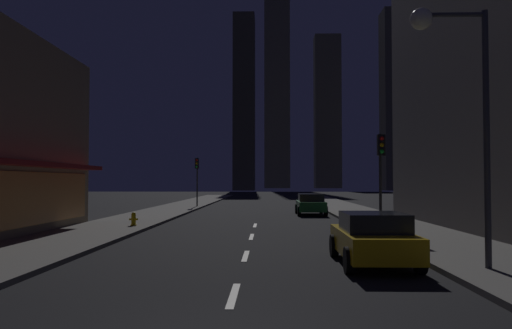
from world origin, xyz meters
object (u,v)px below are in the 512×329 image
at_px(traffic_light_far_left, 197,171).
at_px(street_lamp_right, 453,73).
at_px(car_parked_far, 311,204).
at_px(car_parked_near, 373,238).
at_px(fire_hydrant_far_left, 134,219).
at_px(traffic_light_near_right, 381,161).

relative_size(traffic_light_far_left, street_lamp_right, 0.64).
distance_m(car_parked_far, traffic_light_far_left, 12.62).
bearing_deg(car_parked_near, car_parked_far, 90.00).
xyz_separation_m(car_parked_near, traffic_light_far_left, (-9.10, 28.46, 2.45)).
distance_m(fire_hydrant_far_left, traffic_light_far_left, 18.55).
bearing_deg(fire_hydrant_far_left, street_lamp_right, -45.29).
relative_size(car_parked_far, traffic_light_near_right, 1.01).
bearing_deg(fire_hydrant_far_left, traffic_light_near_right, -14.11).
bearing_deg(fire_hydrant_far_left, traffic_light_far_left, 88.75).
relative_size(traffic_light_near_right, street_lamp_right, 0.64).
bearing_deg(car_parked_near, traffic_light_far_left, 107.73).
distance_m(traffic_light_far_left, street_lamp_right, 31.72).
distance_m(car_parked_near, traffic_light_far_left, 29.98).
relative_size(traffic_light_near_right, traffic_light_far_left, 1.00).
bearing_deg(traffic_light_near_right, car_parked_far, 98.44).
bearing_deg(car_parked_far, traffic_light_far_left, 137.29).
height_order(car_parked_near, traffic_light_far_left, traffic_light_far_left).
relative_size(fire_hydrant_far_left, traffic_light_far_left, 0.16).
bearing_deg(traffic_light_far_left, traffic_light_near_right, -62.59).
distance_m(car_parked_near, traffic_light_near_right, 7.89).
distance_m(car_parked_far, fire_hydrant_far_left, 13.76).
height_order(fire_hydrant_far_left, traffic_light_near_right, traffic_light_near_right).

